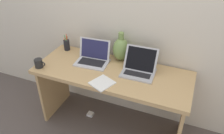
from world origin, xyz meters
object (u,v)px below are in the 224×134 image
at_px(laptop_right, 139,66).
at_px(pen_cup, 67,45).
at_px(green_vase, 121,49).
at_px(laptop_left, 93,56).
at_px(coffee_mug, 39,63).
at_px(notebook_stack, 102,83).
at_px(power_brick, 90,114).

xyz_separation_m(laptop_right, pen_cup, (-0.89, 0.13, 0.00)).
bearing_deg(green_vase, laptop_left, -150.47).
bearing_deg(laptop_right, coffee_mug, -162.72).
bearing_deg(pen_cup, notebook_stack, -34.42).
relative_size(laptop_left, pen_cup, 1.81).
height_order(notebook_stack, coffee_mug, coffee_mug).
bearing_deg(pen_cup, coffee_mug, -98.58).
relative_size(laptop_left, notebook_stack, 1.82).
bearing_deg(laptop_right, power_brick, -173.60).
relative_size(notebook_stack, power_brick, 2.72).
bearing_deg(pen_cup, green_vase, 2.24).
distance_m(laptop_left, pen_cup, 0.41).
height_order(notebook_stack, power_brick, notebook_stack).
bearing_deg(pen_cup, power_brick, -28.27).
relative_size(laptop_right, power_brick, 4.60).
xyz_separation_m(laptop_right, coffee_mug, (-0.96, -0.30, -0.02)).
bearing_deg(coffee_mug, notebook_stack, -0.99).
bearing_deg(pen_cup, laptop_right, -8.07).
distance_m(coffee_mug, power_brick, 0.90).
relative_size(coffee_mug, pen_cup, 0.62).
bearing_deg(coffee_mug, pen_cup, 81.42).
bearing_deg(power_brick, coffee_mug, -150.19).
xyz_separation_m(notebook_stack, pen_cup, (-0.64, 0.44, 0.06)).
bearing_deg(notebook_stack, pen_cup, 145.58).
distance_m(notebook_stack, power_brick, 0.82).
bearing_deg(laptop_left, power_brick, -121.81).
height_order(laptop_right, pen_cup, laptop_right).
bearing_deg(power_brick, laptop_right, 6.40).
bearing_deg(notebook_stack, laptop_left, 127.49).
height_order(green_vase, coffee_mug, green_vase).
distance_m(laptop_right, pen_cup, 0.90).
distance_m(green_vase, coffee_mug, 0.84).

